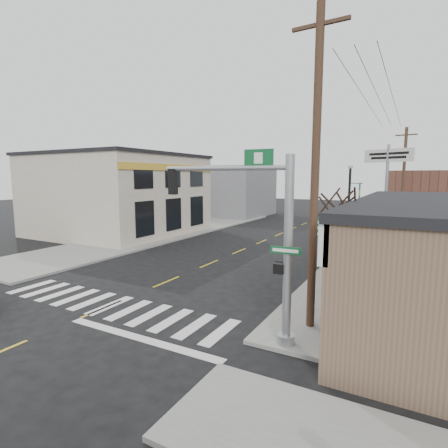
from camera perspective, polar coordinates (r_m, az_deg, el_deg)
The scene contains 19 objects.
ground at distance 14.60m, azimuth -19.24°, elevation -12.95°, with size 140.00×140.00×0.00m, color black.
sidewalk_right at distance 22.67m, azimuth 24.70°, elevation -5.71°, with size 6.00×38.00×0.13m, color gray.
sidewalk_left at distance 29.72m, azimuth -12.42°, elevation -2.13°, with size 6.00×38.00×0.13m, color gray.
center_line at distance 20.55m, azimuth -2.44°, elevation -6.50°, with size 0.12×56.00×0.01m, color gold.
crosswalk at distance 14.85m, azimuth -18.08°, elevation -12.52°, with size 11.00×2.20×0.01m, color silver.
left_building at distance 32.81m, azimuth -16.75°, elevation 4.49°, with size 12.00×12.00×6.80m, color beige.
bldg_distant_right at distance 39.18m, azimuth 31.06°, elevation 3.31°, with size 8.00×10.00×5.60m, color brown.
bldg_distant_left at distance 46.29m, azimuth 1.15°, elevation 5.40°, with size 9.00×10.00×6.40m, color slate.
traffic_signal_pole at distance 10.31m, azimuth 6.89°, elevation -0.77°, with size 4.50×0.37×5.70m.
guide_sign at distance 19.09m, azimuth 16.61°, elevation -1.60°, with size 1.72×0.14×3.01m.
fire_hydrant at distance 15.28m, azimuth 20.89°, elevation -9.91°, with size 0.24×0.24×0.78m.
ped_crossing_sign at distance 17.38m, azimuth 20.06°, elevation -2.16°, with size 1.20×0.08×3.08m.
lamp_post at distance 22.48m, azimuth 19.85°, elevation 3.12°, with size 0.74×0.58×5.69m.
dance_center_sign at distance 26.98m, azimuth 25.11°, elevation 7.89°, with size 3.36×0.21×7.14m.
bare_tree at distance 13.02m, azimuth 17.84°, elevation 4.36°, with size 2.69×2.69×5.39m.
shrub_front at distance 13.43m, azimuth 24.52°, elevation -12.08°, with size 1.40×1.40×1.05m, color #183D18.
shrub_back at distance 15.65m, azimuth 25.26°, elevation -9.81°, with size 1.08×1.08×0.81m, color black.
utility_pole_near at distance 11.45m, azimuth 14.69°, elevation 8.73°, with size 1.75×0.26×10.08m.
utility_pole_far at distance 29.67m, azimuth 27.18°, elevation 5.83°, with size 1.49×0.22×8.56m.
Camera 1 is at (10.27, -9.08, 5.04)m, focal length 28.00 mm.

